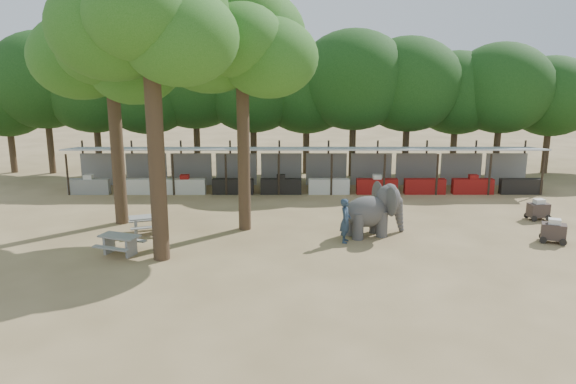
{
  "coord_description": "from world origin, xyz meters",
  "views": [
    {
      "loc": [
        -1.04,
        -19.0,
        7.73
      ],
      "look_at": [
        -1.0,
        5.0,
        2.0
      ],
      "focal_mm": 35.0,
      "sensor_mm": 36.0,
      "label": 1
    }
  ],
  "objects_px": {
    "elephant": "(374,210)",
    "handler": "(345,221)",
    "picnic_table_near": "(120,242)",
    "picnic_table_far": "(148,222)",
    "yard_tree_back": "(239,39)",
    "cart_back": "(538,209)",
    "yard_tree_left": "(108,48)",
    "cart_front": "(554,231)",
    "yard_tree_center": "(146,16)"
  },
  "relations": [
    {
      "from": "yard_tree_left",
      "to": "yard_tree_center",
      "type": "distance_m",
      "value": 5.92
    },
    {
      "from": "picnic_table_far",
      "to": "cart_back",
      "type": "xyz_separation_m",
      "value": [
        18.63,
        2.2,
        -0.01
      ]
    },
    {
      "from": "picnic_table_far",
      "to": "cart_front",
      "type": "xyz_separation_m",
      "value": [
        17.75,
        -1.34,
        -0.0
      ]
    },
    {
      "from": "handler",
      "to": "cart_back",
      "type": "bearing_deg",
      "value": -59.57
    },
    {
      "from": "picnic_table_near",
      "to": "cart_front",
      "type": "relative_size",
      "value": 1.6
    },
    {
      "from": "elephant",
      "to": "picnic_table_far",
      "type": "distance_m",
      "value": 10.21
    },
    {
      "from": "yard_tree_back",
      "to": "cart_front",
      "type": "bearing_deg",
      "value": -9.22
    },
    {
      "from": "picnic_table_far",
      "to": "yard_tree_back",
      "type": "bearing_deg",
      "value": -7.19
    },
    {
      "from": "picnic_table_far",
      "to": "cart_front",
      "type": "relative_size",
      "value": 1.57
    },
    {
      "from": "elephant",
      "to": "handler",
      "type": "relative_size",
      "value": 1.61
    },
    {
      "from": "yard_tree_center",
      "to": "elephant",
      "type": "xyz_separation_m",
      "value": [
        8.98,
        2.88,
        -8.06
      ]
    },
    {
      "from": "yard_tree_center",
      "to": "elephant",
      "type": "relative_size",
      "value": 3.88
    },
    {
      "from": "yard_tree_left",
      "to": "picnic_table_near",
      "type": "height_order",
      "value": "yard_tree_left"
    },
    {
      "from": "elephant",
      "to": "picnic_table_near",
      "type": "bearing_deg",
      "value": 174.55
    },
    {
      "from": "picnic_table_near",
      "to": "cart_front",
      "type": "height_order",
      "value": "cart_front"
    },
    {
      "from": "yard_tree_back",
      "to": "elephant",
      "type": "bearing_deg",
      "value": -10.6
    },
    {
      "from": "yard_tree_left",
      "to": "picnic_table_near",
      "type": "distance_m",
      "value": 9.09
    },
    {
      "from": "handler",
      "to": "picnic_table_near",
      "type": "height_order",
      "value": "handler"
    },
    {
      "from": "yard_tree_back",
      "to": "picnic_table_near",
      "type": "height_order",
      "value": "yard_tree_back"
    },
    {
      "from": "yard_tree_back",
      "to": "picnic_table_near",
      "type": "xyz_separation_m",
      "value": [
        -4.65,
        -3.67,
        -8.02
      ]
    },
    {
      "from": "elephant",
      "to": "picnic_table_near",
      "type": "relative_size",
      "value": 1.54
    },
    {
      "from": "yard_tree_left",
      "to": "elephant",
      "type": "xyz_separation_m",
      "value": [
        11.98,
        -2.12,
        -7.05
      ]
    },
    {
      "from": "yard_tree_back",
      "to": "cart_back",
      "type": "relative_size",
      "value": 9.81
    },
    {
      "from": "handler",
      "to": "picnic_table_far",
      "type": "xyz_separation_m",
      "value": [
        -8.8,
        1.26,
        -0.44
      ]
    },
    {
      "from": "elephant",
      "to": "cart_front",
      "type": "bearing_deg",
      "value": -27.09
    },
    {
      "from": "handler",
      "to": "picnic_table_far",
      "type": "bearing_deg",
      "value": 92.89
    },
    {
      "from": "elephant",
      "to": "yard_tree_left",
      "type": "bearing_deg",
      "value": 151.0
    },
    {
      "from": "handler",
      "to": "picnic_table_near",
      "type": "relative_size",
      "value": 0.95
    },
    {
      "from": "yard_tree_left",
      "to": "yard_tree_back",
      "type": "bearing_deg",
      "value": -9.46
    },
    {
      "from": "elephant",
      "to": "picnic_table_near",
      "type": "height_order",
      "value": "elephant"
    },
    {
      "from": "yard_tree_left",
      "to": "yard_tree_back",
      "type": "height_order",
      "value": "yard_tree_back"
    },
    {
      "from": "yard_tree_back",
      "to": "picnic_table_far",
      "type": "distance_m",
      "value": 9.09
    },
    {
      "from": "picnic_table_far",
      "to": "cart_back",
      "type": "relative_size",
      "value": 1.71
    },
    {
      "from": "yard_tree_left",
      "to": "cart_back",
      "type": "height_order",
      "value": "yard_tree_left"
    },
    {
      "from": "elephant",
      "to": "picnic_table_near",
      "type": "xyz_separation_m",
      "value": [
        -10.63,
        -2.56,
        -0.63
      ]
    },
    {
      "from": "elephant",
      "to": "handler",
      "type": "xyz_separation_m",
      "value": [
        -1.38,
        -1.0,
        -0.19
      ]
    },
    {
      "from": "yard_tree_center",
      "to": "handler",
      "type": "bearing_deg",
      "value": 13.89
    },
    {
      "from": "yard_tree_back",
      "to": "handler",
      "type": "relative_size",
      "value": 5.9
    },
    {
      "from": "cart_front",
      "to": "cart_back",
      "type": "distance_m",
      "value": 3.64
    },
    {
      "from": "picnic_table_far",
      "to": "cart_front",
      "type": "height_order",
      "value": "cart_front"
    },
    {
      "from": "yard_tree_center",
      "to": "handler",
      "type": "height_order",
      "value": "yard_tree_center"
    },
    {
      "from": "picnic_table_far",
      "to": "yard_tree_center",
      "type": "bearing_deg",
      "value": -87.76
    },
    {
      "from": "handler",
      "to": "cart_back",
      "type": "distance_m",
      "value": 10.43
    },
    {
      "from": "picnic_table_far",
      "to": "cart_back",
      "type": "distance_m",
      "value": 18.76
    },
    {
      "from": "yard_tree_back",
      "to": "handler",
      "type": "height_order",
      "value": "yard_tree_back"
    },
    {
      "from": "cart_front",
      "to": "handler",
      "type": "bearing_deg",
      "value": -158.63
    },
    {
      "from": "picnic_table_near",
      "to": "picnic_table_far",
      "type": "height_order",
      "value": "picnic_table_near"
    },
    {
      "from": "yard_tree_center",
      "to": "cart_back",
      "type": "relative_size",
      "value": 10.4
    },
    {
      "from": "yard_tree_center",
      "to": "cart_front",
      "type": "height_order",
      "value": "yard_tree_center"
    },
    {
      "from": "yard_tree_left",
      "to": "cart_back",
      "type": "xyz_separation_m",
      "value": [
        20.43,
        0.34,
        -7.69
      ]
    }
  ]
}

